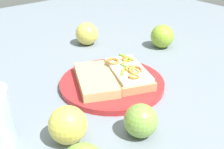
{
  "coord_description": "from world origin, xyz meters",
  "views": [
    {
      "loc": [
        -0.43,
        -0.54,
        0.4
      ],
      "look_at": [
        0.0,
        0.0,
        0.04
      ],
      "focal_mm": 46.02,
      "sensor_mm": 36.0,
      "label": 1
    }
  ],
  "objects_px": {
    "sandwich": "(128,73)",
    "apple_2": "(141,121)",
    "apple_0": "(87,34)",
    "apple_1": "(68,125)",
    "plate": "(112,83)",
    "apple_3": "(162,36)",
    "bread_slice_side": "(96,79)"
  },
  "relations": [
    {
      "from": "plate",
      "to": "sandwich",
      "type": "bearing_deg",
      "value": -20.05
    },
    {
      "from": "apple_0",
      "to": "apple_3",
      "type": "relative_size",
      "value": 1.0
    },
    {
      "from": "sandwich",
      "to": "bread_slice_side",
      "type": "height_order",
      "value": "sandwich"
    },
    {
      "from": "apple_0",
      "to": "apple_2",
      "type": "bearing_deg",
      "value": -112.15
    },
    {
      "from": "sandwich",
      "to": "apple_2",
      "type": "relative_size",
      "value": 2.72
    },
    {
      "from": "bread_slice_side",
      "to": "apple_3",
      "type": "bearing_deg",
      "value": 128.53
    },
    {
      "from": "sandwich",
      "to": "apple_3",
      "type": "relative_size",
      "value": 2.38
    },
    {
      "from": "plate",
      "to": "apple_2",
      "type": "distance_m",
      "value": 0.22
    },
    {
      "from": "plate",
      "to": "apple_3",
      "type": "bearing_deg",
      "value": 18.43
    },
    {
      "from": "sandwich",
      "to": "bread_slice_side",
      "type": "relative_size",
      "value": 1.1
    },
    {
      "from": "plate",
      "to": "apple_2",
      "type": "relative_size",
      "value": 3.98
    },
    {
      "from": "sandwich",
      "to": "apple_2",
      "type": "bearing_deg",
      "value": -13.69
    },
    {
      "from": "apple_0",
      "to": "plate",
      "type": "bearing_deg",
      "value": -111.93
    },
    {
      "from": "bread_slice_side",
      "to": "apple_3",
      "type": "xyz_separation_m",
      "value": [
        0.36,
        0.09,
        0.01
      ]
    },
    {
      "from": "plate",
      "to": "apple_0",
      "type": "relative_size",
      "value": 3.49
    },
    {
      "from": "apple_2",
      "to": "apple_3",
      "type": "xyz_separation_m",
      "value": [
        0.4,
        0.3,
        0.01
      ]
    },
    {
      "from": "apple_1",
      "to": "apple_3",
      "type": "relative_size",
      "value": 0.96
    },
    {
      "from": "apple_0",
      "to": "sandwich",
      "type": "bearing_deg",
      "value": -103.69
    },
    {
      "from": "apple_0",
      "to": "apple_1",
      "type": "relative_size",
      "value": 1.03
    },
    {
      "from": "apple_1",
      "to": "apple_2",
      "type": "distance_m",
      "value": 0.15
    },
    {
      "from": "apple_3",
      "to": "apple_0",
      "type": "bearing_deg",
      "value": 135.45
    },
    {
      "from": "sandwich",
      "to": "apple_3",
      "type": "height_order",
      "value": "apple_3"
    },
    {
      "from": "sandwich",
      "to": "apple_1",
      "type": "bearing_deg",
      "value": -46.95
    },
    {
      "from": "plate",
      "to": "apple_2",
      "type": "height_order",
      "value": "apple_2"
    },
    {
      "from": "plate",
      "to": "apple_1",
      "type": "relative_size",
      "value": 3.61
    },
    {
      "from": "plate",
      "to": "apple_1",
      "type": "distance_m",
      "value": 0.25
    },
    {
      "from": "plate",
      "to": "sandwich",
      "type": "height_order",
      "value": "sandwich"
    },
    {
      "from": "sandwich",
      "to": "apple_0",
      "type": "xyz_separation_m",
      "value": [
        0.08,
        0.31,
        0.01
      ]
    },
    {
      "from": "sandwich",
      "to": "apple_2",
      "type": "height_order",
      "value": "apple_2"
    },
    {
      "from": "apple_0",
      "to": "apple_1",
      "type": "bearing_deg",
      "value": -128.43
    },
    {
      "from": "bread_slice_side",
      "to": "apple_2",
      "type": "relative_size",
      "value": 2.46
    },
    {
      "from": "apple_0",
      "to": "apple_2",
      "type": "relative_size",
      "value": 1.14
    }
  ]
}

